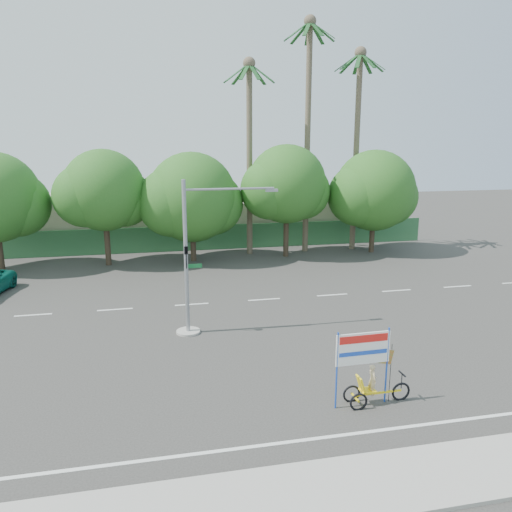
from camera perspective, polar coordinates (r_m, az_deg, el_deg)
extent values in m
plane|color=#33302D|center=(20.10, 0.48, -12.35)|extent=(120.00, 120.00, 0.00)
cube|color=gray|center=(13.92, 7.91, -25.14)|extent=(50.00, 2.40, 0.12)
cube|color=#336B3D|center=(40.14, -6.20, 2.09)|extent=(38.00, 0.08, 2.00)
cube|color=#C2B79A|center=(44.62, -19.76, 3.81)|extent=(12.00, 8.00, 4.00)
cube|color=#C2B79A|center=(45.82, 3.20, 4.54)|extent=(14.00, 8.00, 3.60)
sphere|color=#1D5819|center=(37.28, -25.59, 5.32)|extent=(4.32, 4.32, 4.32)
cylinder|color=#473828|center=(36.47, -16.65, 1.88)|extent=(0.40, 0.40, 3.74)
sphere|color=#1D5819|center=(35.99, -17.01, 7.20)|extent=(5.60, 5.60, 5.60)
sphere|color=#1D5819|center=(36.27, -14.91, 6.42)|extent=(4.03, 4.03, 4.03)
sphere|color=#1D5819|center=(35.91, -19.01, 6.49)|extent=(4.26, 4.26, 4.26)
cylinder|color=#473828|center=(36.50, -7.21, 1.99)|extent=(0.40, 0.40, 3.30)
sphere|color=#1D5819|center=(36.05, -7.34, 6.68)|extent=(6.40, 6.40, 6.40)
sphere|color=#1D5819|center=(36.55, -5.10, 5.99)|extent=(4.61, 4.61, 4.61)
sphere|color=#1D5819|center=(35.75, -9.61, 6.06)|extent=(4.86, 4.86, 4.86)
cylinder|color=#473828|center=(37.67, 3.46, 2.86)|extent=(0.40, 0.40, 3.87)
sphere|color=#1D5819|center=(37.20, 3.53, 8.20)|extent=(5.80, 5.80, 5.80)
sphere|color=#1D5819|center=(37.92, 5.31, 7.33)|extent=(4.18, 4.18, 4.18)
sphere|color=#1D5819|center=(36.67, 1.65, 7.60)|extent=(4.41, 4.41, 4.41)
cylinder|color=#473828|center=(40.13, 13.14, 2.86)|extent=(0.40, 0.40, 3.43)
sphere|color=#1D5819|center=(39.71, 13.38, 7.29)|extent=(6.20, 6.20, 6.20)
sphere|color=#1D5819|center=(40.65, 14.95, 6.56)|extent=(4.46, 4.46, 4.46)
sphere|color=#1D5819|center=(38.94, 11.64, 6.80)|extent=(4.71, 4.71, 4.71)
cylinder|color=#70604C|center=(39.08, 5.89, 12.87)|extent=(0.44, 0.44, 17.00)
sphere|color=#70604C|center=(39.96, 6.21, 25.15)|extent=(0.90, 0.90, 0.90)
cube|color=#1C4C21|center=(40.12, 7.58, 24.10)|extent=(1.91, 0.28, 1.36)
cube|color=#1C4C21|center=(40.61, 6.95, 23.98)|extent=(1.65, 1.44, 1.36)
cube|color=#1C4C21|center=(40.74, 5.98, 23.97)|extent=(0.61, 1.93, 1.36)
cube|color=#1C4C21|center=(40.45, 5.09, 24.07)|extent=(1.20, 1.80, 1.36)
cube|color=#1C4C21|center=(39.87, 4.70, 24.23)|extent=(1.89, 0.92, 1.36)
cube|color=#1C4C21|center=(39.27, 4.99, 24.40)|extent=(1.89, 0.92, 1.36)
cube|color=#1C4C21|center=(38.92, 5.87, 24.49)|extent=(1.20, 1.80, 1.36)
cube|color=#1C4C21|center=(39.01, 6.90, 24.44)|extent=(0.61, 1.93, 1.36)
cube|color=#1C4C21|center=(39.49, 7.57, 24.28)|extent=(1.65, 1.44, 1.36)
cylinder|color=#70604C|center=(40.50, 11.36, 11.28)|extent=(0.44, 0.44, 15.00)
sphere|color=#70604C|center=(40.97, 11.87, 21.81)|extent=(0.90, 0.90, 0.90)
cube|color=#1C4C21|center=(41.25, 13.10, 20.76)|extent=(1.91, 0.28, 1.36)
cube|color=#1C4C21|center=(41.71, 12.43, 20.71)|extent=(1.65, 1.44, 1.36)
cube|color=#1C4C21|center=(41.79, 11.50, 20.73)|extent=(0.61, 1.93, 1.36)
cube|color=#1C4C21|center=(41.44, 10.70, 20.83)|extent=(1.20, 1.80, 1.36)
cube|color=#1C4C21|center=(40.84, 10.41, 20.96)|extent=(1.89, 0.92, 1.36)
cube|color=#1C4C21|center=(40.24, 10.78, 21.07)|extent=(1.89, 0.92, 1.36)
cube|color=#1C4C21|center=(39.95, 11.66, 21.09)|extent=(1.20, 1.80, 1.36)
cube|color=#1C4C21|center=(40.10, 12.62, 21.02)|extent=(0.61, 1.93, 1.36)
cube|color=#1C4C21|center=(40.62, 13.18, 20.88)|extent=(1.65, 1.44, 1.36)
cylinder|color=#70604C|center=(37.98, -0.75, 10.66)|extent=(0.44, 0.44, 14.00)
sphere|color=#70604C|center=(38.32, -0.79, 21.18)|extent=(0.90, 0.90, 0.90)
cube|color=#1C4C21|center=(38.43, 0.68, 20.16)|extent=(1.91, 0.28, 1.36)
cube|color=#1C4C21|center=(38.96, 0.14, 20.07)|extent=(1.65, 1.44, 1.36)
cube|color=#1C4C21|center=(39.17, -0.82, 20.03)|extent=(0.61, 1.93, 1.36)
cube|color=#1C4C21|center=(38.94, -1.76, 20.07)|extent=(1.20, 1.80, 1.36)
cube|color=#1C4C21|center=(38.38, -2.26, 20.16)|extent=(1.89, 0.92, 1.36)
cube|color=#1C4C21|center=(37.75, -2.08, 20.28)|extent=(1.89, 0.92, 1.36)
cube|color=#1C4C21|center=(37.35, -1.28, 20.37)|extent=(1.20, 1.80, 1.36)
cube|color=#1C4C21|center=(37.36, -0.22, 20.37)|extent=(0.61, 1.93, 1.36)
cube|color=#1C4C21|center=(37.79, 0.55, 20.28)|extent=(1.65, 1.44, 1.36)
cylinder|color=gray|center=(23.39, -7.74, -8.55)|extent=(1.10, 1.10, 0.10)
cylinder|color=gray|center=(22.35, -8.01, -0.31)|extent=(0.18, 0.18, 7.00)
cylinder|color=gray|center=(22.08, -3.04, 7.67)|extent=(4.00, 0.10, 0.10)
cube|color=gray|center=(22.46, 1.80, 7.52)|extent=(0.55, 0.20, 0.12)
imported|color=black|center=(22.12, -7.98, -0.18)|extent=(0.16, 0.20, 1.00)
cube|color=#14662D|center=(22.46, -7.09, -1.13)|extent=(0.70, 0.04, 0.18)
torus|color=black|center=(18.25, 16.22, -14.66)|extent=(0.67, 0.09, 0.67)
torus|color=black|center=(17.78, 10.87, -15.22)|extent=(0.63, 0.08, 0.63)
torus|color=black|center=(17.34, 11.64, -16.03)|extent=(0.63, 0.08, 0.63)
cube|color=yellow|center=(17.86, 13.80, -14.95)|extent=(1.68, 0.09, 0.06)
cube|color=yellow|center=(17.55, 11.25, -15.56)|extent=(0.07, 0.59, 0.05)
cube|color=yellow|center=(17.63, 12.64, -14.76)|extent=(0.50, 0.43, 0.06)
cube|color=yellow|center=(17.40, 11.87, -14.10)|extent=(0.23, 0.42, 0.54)
cylinder|color=black|center=(18.08, 16.30, -13.55)|extent=(0.03, 0.03, 0.54)
cube|color=black|center=(17.96, 16.36, -12.79)|extent=(0.05, 0.45, 0.04)
imported|color=#CCB284|center=(17.52, 13.16, -13.60)|extent=(0.26, 0.39, 1.07)
cylinder|color=#1843BA|center=(16.82, 9.21, -12.83)|extent=(0.06, 0.06, 2.67)
cylinder|color=#1843BA|center=(17.53, 14.72, -11.99)|extent=(0.06, 0.06, 2.67)
cube|color=white|center=(16.88, 12.14, -10.29)|extent=(1.88, 0.09, 1.09)
cube|color=red|center=(16.71, 12.25, -9.25)|extent=(1.68, 0.05, 0.26)
cube|color=#1843BA|center=(16.91, 12.17, -10.80)|extent=(1.68, 0.05, 0.14)
cylinder|color=black|center=(17.72, 15.09, -12.79)|extent=(0.02, 0.02, 2.07)
cube|color=red|center=(17.30, 14.19, -11.05)|extent=(0.88, 0.04, 0.65)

